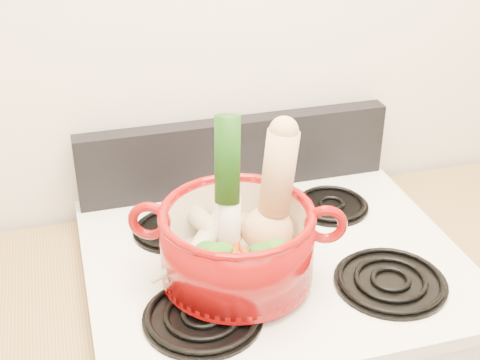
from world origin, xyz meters
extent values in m
cube|color=white|center=(0.00, 1.75, 1.30)|extent=(3.50, 0.02, 2.60)
cube|color=white|center=(0.00, 1.40, 0.93)|extent=(0.78, 0.67, 0.03)
cube|color=black|center=(0.00, 1.70, 1.04)|extent=(0.76, 0.05, 0.18)
cylinder|color=black|center=(-0.19, 1.24, 0.96)|extent=(0.22, 0.22, 0.02)
cylinder|color=black|center=(0.19, 1.24, 0.96)|extent=(0.22, 0.22, 0.02)
cylinder|color=black|center=(-0.19, 1.54, 0.96)|extent=(0.17, 0.17, 0.02)
cylinder|color=black|center=(0.19, 1.54, 0.96)|extent=(0.17, 0.17, 0.02)
cylinder|color=maroon|center=(-0.10, 1.33, 1.04)|extent=(0.37, 0.37, 0.15)
torus|color=maroon|center=(-0.26, 1.38, 1.09)|extent=(0.08, 0.04, 0.08)
torus|color=maroon|center=(0.06, 1.28, 1.09)|extent=(0.08, 0.04, 0.08)
cylinder|color=silver|center=(-0.11, 1.35, 1.15)|extent=(0.08, 0.09, 0.31)
ellipsoid|color=tan|center=(-0.08, 1.43, 1.02)|extent=(0.09, 0.07, 0.04)
cone|color=#EEE6C1|center=(-0.15, 1.37, 1.02)|extent=(0.16, 0.22, 0.06)
cone|color=beige|center=(-0.18, 1.36, 1.03)|extent=(0.17, 0.17, 0.06)
cone|color=beige|center=(-0.12, 1.36, 1.04)|extent=(0.12, 0.21, 0.06)
cone|color=beige|center=(-0.19, 1.33, 1.04)|extent=(0.18, 0.13, 0.06)
cone|color=#DC5B0B|center=(-0.11, 1.27, 1.02)|extent=(0.07, 0.16, 0.04)
cone|color=#BB3409|center=(-0.14, 1.28, 1.02)|extent=(0.11, 0.13, 0.04)
cone|color=#CC4B0A|center=(-0.08, 1.27, 1.03)|extent=(0.07, 0.16, 0.04)
cone|color=#C44209|center=(-0.12, 1.29, 1.03)|extent=(0.10, 0.14, 0.04)
cone|color=#CA4E0A|center=(-0.14, 1.29, 1.04)|extent=(0.09, 0.17, 0.05)
camera|label=1|loc=(-0.38, 0.31, 1.77)|focal=50.00mm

